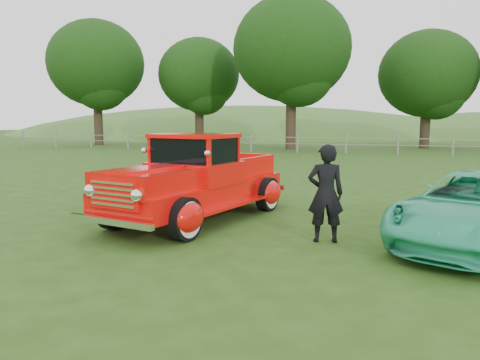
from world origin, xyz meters
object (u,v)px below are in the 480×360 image
(red_pickup, at_px, (197,182))
(tree_near_west, at_px, (292,49))
(tree_near_east, at_px, (428,74))
(tree_far_west, at_px, (96,64))
(teal_sedan, at_px, (480,209))
(man, at_px, (326,194))
(tree_mid_west, at_px, (199,75))

(red_pickup, bearing_deg, tree_near_west, 109.46)
(tree_near_west, relative_size, tree_near_east, 1.25)
(tree_near_east, bearing_deg, tree_far_west, -173.16)
(teal_sedan, xyz_separation_m, man, (-2.45, -0.52, 0.23))
(tree_mid_west, height_order, tree_near_west, tree_near_west)
(tree_far_west, xyz_separation_m, tree_near_east, (25.00, 3.00, -1.24))
(tree_near_west, xyz_separation_m, tree_near_east, (9.00, 4.00, -1.55))
(tree_mid_west, height_order, teal_sedan, tree_mid_west)
(tree_mid_west, relative_size, teal_sedan, 1.95)
(red_pickup, bearing_deg, tree_mid_west, 125.10)
(tree_far_west, bearing_deg, tree_mid_west, 14.04)
(teal_sedan, bearing_deg, tree_near_west, 131.49)
(tree_near_west, distance_m, man, 25.59)
(tree_near_east, relative_size, red_pickup, 1.59)
(tree_near_east, bearing_deg, teal_sedan, -92.71)
(tree_mid_west, bearing_deg, red_pickup, -68.26)
(tree_near_west, bearing_deg, tree_far_west, 176.42)
(tree_far_west, height_order, man, tree_far_west)
(man, bearing_deg, red_pickup, -34.53)
(man, bearing_deg, teal_sedan, 177.79)
(tree_near_west, distance_m, red_pickup, 24.20)
(tree_mid_west, relative_size, tree_near_east, 1.02)
(tree_near_east, height_order, man, tree_near_east)
(tree_mid_west, height_order, red_pickup, tree_mid_west)
(teal_sedan, relative_size, man, 2.61)
(tree_mid_west, distance_m, tree_near_east, 17.03)
(red_pickup, distance_m, man, 2.94)
(tree_near_west, distance_m, teal_sedan, 25.78)
(tree_near_east, bearing_deg, tree_near_west, -156.04)
(tree_near_west, distance_m, tree_near_east, 9.97)
(red_pickup, bearing_deg, tree_near_east, 89.95)
(tree_near_west, height_order, man, tree_near_west)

